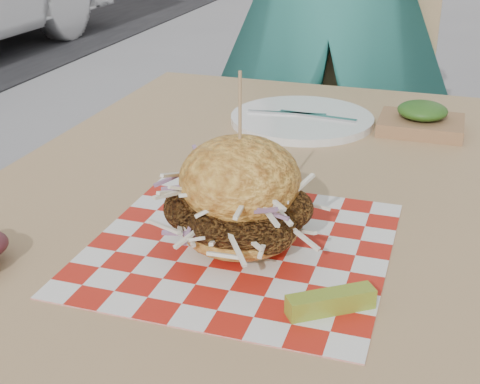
# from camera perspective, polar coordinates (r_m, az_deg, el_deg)

# --- Properties ---
(patio_table) EXTENTS (0.80, 1.20, 0.75)m
(patio_table) POSITION_cam_1_polar(r_m,az_deg,el_deg) (1.02, 1.05, -3.69)
(patio_table) COLOR tan
(patio_table) RESTS_ON ground
(patio_chair) EXTENTS (0.43, 0.44, 0.95)m
(patio_chair) POSITION_cam_1_polar(r_m,az_deg,el_deg) (1.96, 9.44, 6.21)
(patio_chair) COLOR tan
(patio_chair) RESTS_ON ground
(paper_liner) EXTENTS (0.36, 0.36, 0.00)m
(paper_liner) POSITION_cam_1_polar(r_m,az_deg,el_deg) (0.83, 0.00, -4.66)
(paper_liner) COLOR red
(paper_liner) RESTS_ON patio_table
(sandwich) EXTENTS (0.19, 0.19, 0.22)m
(sandwich) POSITION_cam_1_polar(r_m,az_deg,el_deg) (0.80, 0.00, -0.78)
(sandwich) COLOR gold
(sandwich) RESTS_ON paper_liner
(pickle_spear) EXTENTS (0.09, 0.07, 0.02)m
(pickle_spear) POSITION_cam_1_polar(r_m,az_deg,el_deg) (0.71, 7.75, -9.27)
(pickle_spear) COLOR #95B033
(pickle_spear) RESTS_ON paper_liner
(place_setting) EXTENTS (0.27, 0.27, 0.02)m
(place_setting) POSITION_cam_1_polar(r_m,az_deg,el_deg) (1.28, 5.31, 6.21)
(place_setting) COLOR white
(place_setting) RESTS_ON patio_table
(kraft_tray) EXTENTS (0.15, 0.12, 0.06)m
(kraft_tray) POSITION_cam_1_polar(r_m,az_deg,el_deg) (1.27, 15.23, 5.98)
(kraft_tray) COLOR #926642
(kraft_tray) RESTS_ON patio_table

